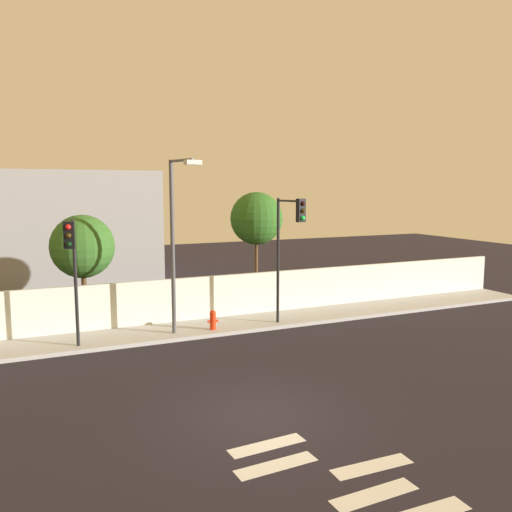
# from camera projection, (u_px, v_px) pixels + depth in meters

# --- Properties ---
(ground_plane) EXTENTS (80.00, 80.00, 0.00)m
(ground_plane) POSITION_uv_depth(u_px,v_px,m) (260.00, 414.00, 13.40)
(ground_plane) COLOR black
(sidewalk) EXTENTS (36.00, 2.40, 0.15)m
(sidewalk) POSITION_uv_depth(u_px,v_px,m) (172.00, 332.00, 20.80)
(sidewalk) COLOR #B3B3B3
(sidewalk) RESTS_ON ground
(perimeter_wall) EXTENTS (36.00, 0.18, 1.80)m
(perimeter_wall) POSITION_uv_depth(u_px,v_px,m) (164.00, 301.00, 21.84)
(perimeter_wall) COLOR silver
(perimeter_wall) RESTS_ON sidewalk
(crosswalk_marking) EXTENTS (3.60, 4.75, 0.01)m
(crosswalk_marking) POSITION_uv_depth(u_px,v_px,m) (350.00, 486.00, 10.18)
(crosswalk_marking) COLOR silver
(crosswalk_marking) RESTS_ON ground
(traffic_light_left) EXTENTS (0.55, 1.59, 5.14)m
(traffic_light_left) POSITION_uv_depth(u_px,v_px,m) (290.00, 234.00, 20.93)
(traffic_light_left) COLOR black
(traffic_light_left) RESTS_ON sidewalk
(traffic_light_center) EXTENTS (0.48, 1.25, 4.47)m
(traffic_light_center) POSITION_uv_depth(u_px,v_px,m) (72.00, 256.00, 17.75)
(traffic_light_center) COLOR black
(traffic_light_center) RESTS_ON sidewalk
(street_lamp_curbside) EXTENTS (0.74, 1.86, 6.58)m
(street_lamp_curbside) POSITION_uv_depth(u_px,v_px,m) (175.00, 233.00, 19.66)
(street_lamp_curbside) COLOR #4C4C51
(street_lamp_curbside) RESTS_ON sidewalk
(fire_hydrant) EXTENTS (0.44, 0.26, 0.78)m
(fire_hydrant) POSITION_uv_depth(u_px,v_px,m) (213.00, 319.00, 20.79)
(fire_hydrant) COLOR red
(fire_hydrant) RESTS_ON sidewalk
(roadside_tree_leftmost) EXTENTS (2.60, 2.60, 4.62)m
(roadside_tree_leftmost) POSITION_uv_depth(u_px,v_px,m) (82.00, 247.00, 21.60)
(roadside_tree_leftmost) COLOR brown
(roadside_tree_leftmost) RESTS_ON ground
(roadside_tree_midleft) EXTENTS (2.46, 2.46, 5.51)m
(roadside_tree_midleft) POSITION_uv_depth(u_px,v_px,m) (256.00, 219.00, 24.69)
(roadside_tree_midleft) COLOR brown
(roadside_tree_midleft) RESTS_ON ground
(low_building_distant) EXTENTS (15.64, 6.00, 6.73)m
(low_building_distant) POSITION_uv_depth(u_px,v_px,m) (25.00, 226.00, 32.17)
(low_building_distant) COLOR #969696
(low_building_distant) RESTS_ON ground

